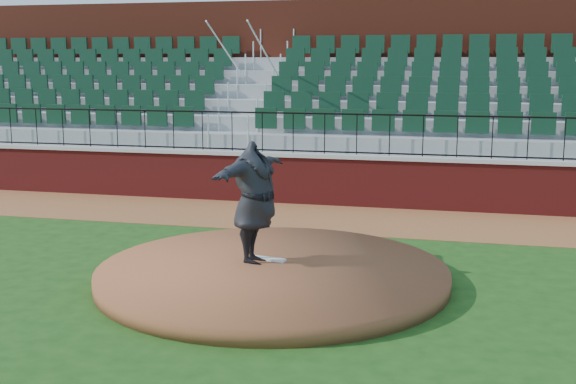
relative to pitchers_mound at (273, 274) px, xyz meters
The scene contains 10 objects.
ground 0.36m from the pitchers_mound, 93.83° to the right, with size 90.00×90.00×0.00m, color #193F12.
warning_track 5.07m from the pitchers_mound, 90.25° to the left, with size 34.00×3.20×0.01m, color brown.
field_wall 6.68m from the pitchers_mound, 90.19° to the left, with size 34.00×0.35×1.20m, color maroon.
wall_cap 6.76m from the pitchers_mound, 90.19° to the left, with size 34.00×0.45×0.10m, color #B7B7B7.
wall_railing 6.87m from the pitchers_mound, 90.19° to the left, with size 34.00×0.05×1.00m, color black, non-canonical shape.
seating_stands 9.64m from the pitchers_mound, 90.14° to the left, with size 34.00×5.10×4.60m, color gray, non-canonical shape.
concourse_wall 12.47m from the pitchers_mound, 90.11° to the left, with size 34.00×0.50×5.50m, color maroon.
pitchers_mound is the anchor object (origin of this frame).
pitching_rubber 0.44m from the pitchers_mound, 114.26° to the left, with size 0.60×0.15×0.04m, color white.
pitcher 1.23m from the pitchers_mound, 150.63° to the left, with size 2.53×0.69×2.06m, color black.
Camera 1 is at (3.04, -10.92, 3.61)m, focal length 45.58 mm.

